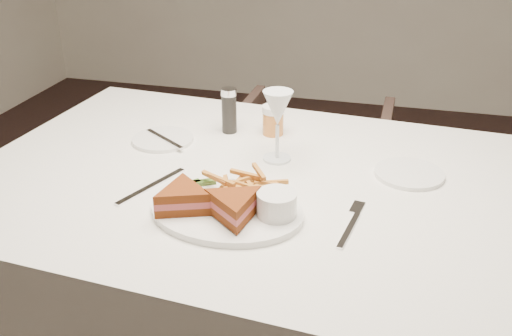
{
  "coord_description": "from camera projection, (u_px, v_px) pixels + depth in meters",
  "views": [
    {
      "loc": [
        -0.01,
        -1.26,
        1.36
      ],
      "look_at": [
        -0.29,
        -0.18,
        0.8
      ],
      "focal_mm": 40.0,
      "sensor_mm": 36.0,
      "label": 1
    }
  ],
  "objects": [
    {
      "name": "table",
      "position": [
        261.0,
        305.0,
        1.48
      ],
      "size": [
        1.43,
        1.01,
        0.75
      ],
      "primitive_type": "cube",
      "rotation": [
        0.0,
        0.0,
        -0.08
      ],
      "color": "silver",
      "rests_on": "ground"
    },
    {
      "name": "chair_far",
      "position": [
        309.0,
        169.0,
        2.32
      ],
      "size": [
        0.62,
        0.58,
        0.63
      ],
      "primitive_type": "imported",
      "rotation": [
        0.0,
        0.0,
        3.12
      ],
      "color": "#4C362F",
      "rests_on": "ground"
    },
    {
      "name": "table_setting",
      "position": [
        243.0,
        176.0,
        1.24
      ],
      "size": [
        0.79,
        0.62,
        0.18
      ],
      "color": "white",
      "rests_on": "table"
    }
  ]
}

